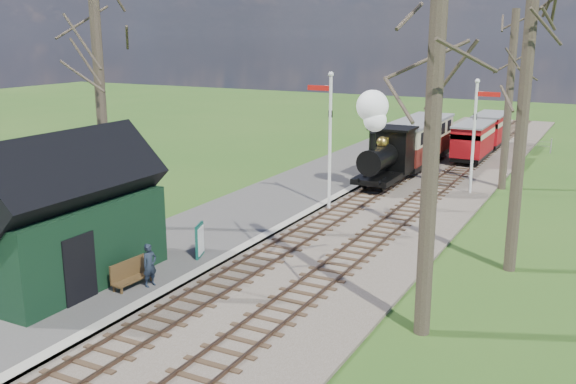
# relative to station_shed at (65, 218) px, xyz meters

# --- Properties ---
(ground) EXTENTS (140.00, 140.00, 0.00)m
(ground) POSITION_rel_station_shed_xyz_m (4.30, -4.00, -2.27)
(ground) COLOR #2B561A
(ground) RESTS_ON ground
(distant_hills) EXTENTS (114.40, 48.00, 22.02)m
(distant_hills) POSITION_rel_station_shed_xyz_m (5.70, 60.38, -18.47)
(distant_hills) COLOR #385B23
(distant_hills) RESTS_ON ground
(ballast_bed) EXTENTS (8.00, 60.00, 0.10)m
(ballast_bed) POSITION_rel_station_shed_xyz_m (5.60, 18.00, -2.22)
(ballast_bed) COLOR brown
(ballast_bed) RESTS_ON ground
(track_near) EXTENTS (1.60, 60.00, 0.15)m
(track_near) POSITION_rel_station_shed_xyz_m (4.30, 18.00, -2.17)
(track_near) COLOR brown
(track_near) RESTS_ON ground
(track_far) EXTENTS (1.60, 60.00, 0.15)m
(track_far) POSITION_rel_station_shed_xyz_m (6.90, 18.00, -2.17)
(track_far) COLOR brown
(track_far) RESTS_ON ground
(platform) EXTENTS (5.00, 44.00, 0.20)m
(platform) POSITION_rel_station_shed_xyz_m (0.80, 10.00, -2.17)
(platform) COLOR #474442
(platform) RESTS_ON ground
(coping_strip) EXTENTS (0.40, 44.00, 0.21)m
(coping_strip) POSITION_rel_station_shed_xyz_m (3.10, 10.00, -2.16)
(coping_strip) COLOR #B2AD9E
(coping_strip) RESTS_ON ground
(station_shed) EXTENTS (3.25, 6.30, 4.78)m
(station_shed) POSITION_rel_station_shed_xyz_m (0.00, 0.00, 0.00)
(station_shed) COLOR black
(station_shed) RESTS_ON platform
(semaphore_near) EXTENTS (1.22, 0.24, 6.22)m
(semaphore_near) POSITION_rel_station_shed_xyz_m (3.53, 12.00, 1.35)
(semaphore_near) COLOR silver
(semaphore_near) RESTS_ON ground
(semaphore_far) EXTENTS (1.22, 0.24, 5.72)m
(semaphore_far) POSITION_rel_station_shed_xyz_m (8.67, 18.00, 1.08)
(semaphore_far) COLOR silver
(semaphore_far) RESTS_ON ground
(bare_trees) EXTENTS (15.51, 22.39, 12.00)m
(bare_trees) POSITION_rel_station_shed_xyz_m (5.63, 6.10, 2.94)
(bare_trees) COLOR #382D23
(bare_trees) RESTS_ON ground
(fence_line) EXTENTS (12.60, 0.08, 1.00)m
(fence_line) POSITION_rel_station_shed_xyz_m (4.60, 32.00, -1.72)
(fence_line) COLOR slate
(fence_line) RESTS_ON ground
(locomotive) EXTENTS (2.00, 4.66, 4.99)m
(locomotive) POSITION_rel_station_shed_xyz_m (4.29, 17.21, 0.01)
(locomotive) COLOR black
(locomotive) RESTS_ON ground
(coach) EXTENTS (2.33, 7.99, 2.45)m
(coach) POSITION_rel_station_shed_xyz_m (4.30, 23.28, -0.60)
(coach) COLOR black
(coach) RESTS_ON ground
(red_carriage_a) EXTENTS (1.86, 4.61, 1.96)m
(red_carriage_a) POSITION_rel_station_shed_xyz_m (6.90, 26.33, -0.90)
(red_carriage_a) COLOR black
(red_carriage_a) RESTS_ON ground
(red_carriage_b) EXTENTS (1.86, 4.61, 1.96)m
(red_carriage_b) POSITION_rel_station_shed_xyz_m (6.90, 31.83, -0.90)
(red_carriage_b) COLOR black
(red_carriage_b) RESTS_ON ground
(sign_board) EXTENTS (0.35, 0.79, 1.19)m
(sign_board) POSITION_rel_station_shed_xyz_m (2.33, 3.78, -1.47)
(sign_board) COLOR #104B3E
(sign_board) RESTS_ON platform
(bench) EXTENTS (0.55, 1.48, 0.83)m
(bench) POSITION_rel_station_shed_xyz_m (1.98, 0.58, -1.68)
(bench) COLOR #4A341A
(bench) RESTS_ON platform
(person) EXTENTS (0.43, 0.56, 1.36)m
(person) POSITION_rel_station_shed_xyz_m (2.53, 0.85, -1.39)
(person) COLOR #1A2330
(person) RESTS_ON platform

